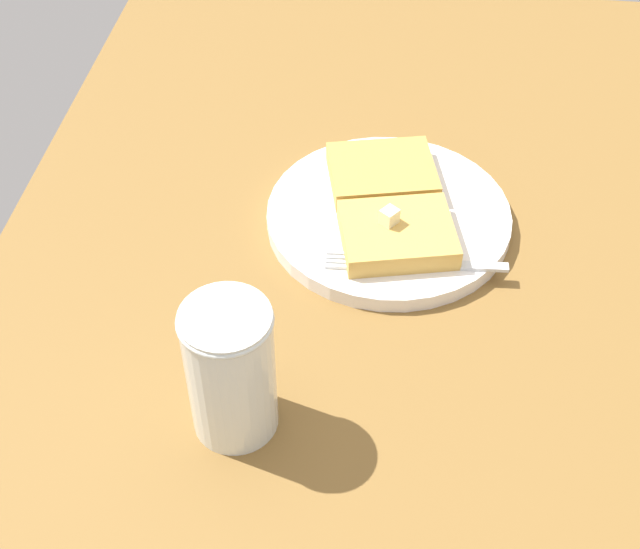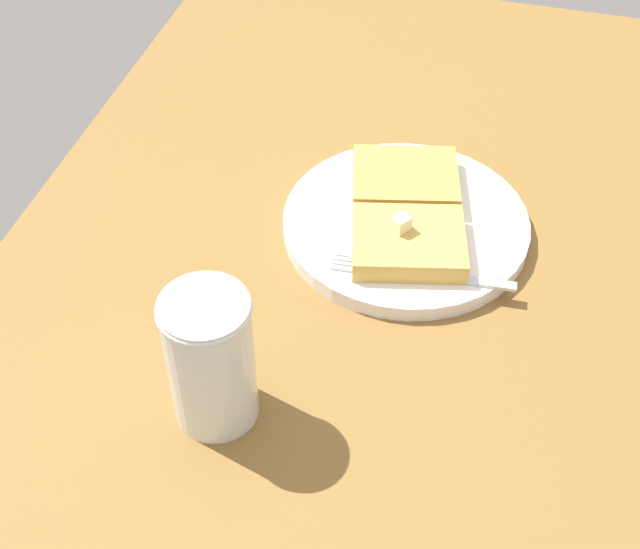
# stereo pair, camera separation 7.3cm
# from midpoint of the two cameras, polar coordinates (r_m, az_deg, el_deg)

# --- Properties ---
(table_surface) EXTENTS (0.93, 0.93, 0.03)m
(table_surface) POSITION_cam_midpoint_polar(r_m,az_deg,el_deg) (0.85, 9.00, 1.59)
(table_surface) COLOR brown
(table_surface) RESTS_ON ground
(plate) EXTENTS (0.23, 0.23, 0.02)m
(plate) POSITION_cam_midpoint_polar(r_m,az_deg,el_deg) (0.83, 1.92, 3.64)
(plate) COLOR white
(plate) RESTS_ON table_surface
(toast_slice_left) EXTENTS (0.10, 0.11, 0.02)m
(toast_slice_left) POSITION_cam_midpoint_polar(r_m,az_deg,el_deg) (0.79, 2.37, 2.45)
(toast_slice_left) COLOR gold
(toast_slice_left) RESTS_ON plate
(toast_slice_middle) EXTENTS (0.10, 0.11, 0.02)m
(toast_slice_middle) POSITION_cam_midpoint_polar(r_m,az_deg,el_deg) (0.86, 1.56, 6.38)
(toast_slice_middle) COLOR gold
(toast_slice_middle) RESTS_ON plate
(butter_pat_primary) EXTENTS (0.02, 0.02, 0.01)m
(butter_pat_primary) POSITION_cam_midpoint_polar(r_m,az_deg,el_deg) (0.78, 1.82, 3.62)
(butter_pat_primary) COLOR beige
(butter_pat_primary) RESTS_ON toast_slice_left
(fork) EXTENTS (0.02, 0.16, 0.00)m
(fork) POSITION_cam_midpoint_polar(r_m,az_deg,el_deg) (0.78, 2.78, 0.60)
(fork) COLOR silver
(fork) RESTS_ON plate
(syrup_jar) EXTENTS (0.07, 0.07, 0.12)m
(syrup_jar) POSITION_cam_midpoint_polar(r_m,az_deg,el_deg) (0.65, -8.90, -6.59)
(syrup_jar) COLOR #5B250A
(syrup_jar) RESTS_ON table_surface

